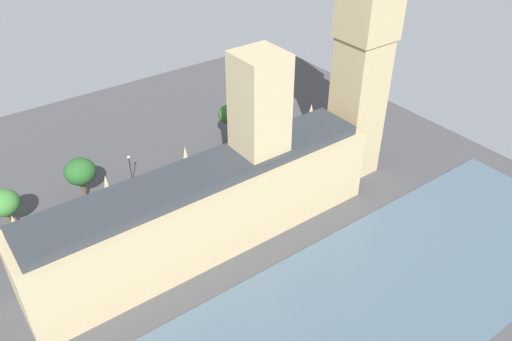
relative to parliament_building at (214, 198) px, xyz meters
name	(u,v)px	position (x,y,z in m)	size (l,w,h in m)	color
ground_plane	(202,234)	(1.99, 1.57, -8.38)	(129.95, 129.95, 0.00)	#424244
parliament_building	(214,198)	(0.00, 0.00, 0.00)	(12.00, 59.95, 31.13)	tan
clock_tower	(366,33)	(1.64, -33.63, 20.04)	(8.86, 8.86, 54.97)	tan
car_blue_kerbside	(267,155)	(14.54, -22.16, -7.49)	(2.22, 4.76, 1.74)	navy
double_decker_bus_midblock	(238,165)	(12.91, -13.52, -5.75)	(3.08, 10.61, 4.75)	red
car_silver_corner	(164,191)	(15.84, 1.55, -7.50)	(1.89, 4.45, 1.74)	#B7B7BC
car_dark_green_leading	(96,220)	(15.31, 15.29, -7.49)	(2.08, 4.78, 1.74)	#19472D
pedestrian_under_trees	(171,216)	(8.71, 4.01, -7.67)	(0.65, 0.67, 1.59)	#336B60
pedestrian_trailing	(139,232)	(8.16, 10.42, -7.70)	(0.43, 0.54, 1.52)	gray
plane_tree_far_end	(80,172)	(23.83, 13.95, -2.31)	(5.77, 5.77, 8.56)	brown
plane_tree_opposite_hall	(4,203)	(22.38, 27.67, -2.31)	(5.21, 5.21, 8.33)	brown
plane_tree_by_river_gate	(229,115)	(24.24, -19.20, -1.22)	(4.74, 4.74, 9.26)	brown
street_lamp_near_tower	(130,164)	(23.50, 4.56, -4.10)	(0.56, 0.56, 6.11)	black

